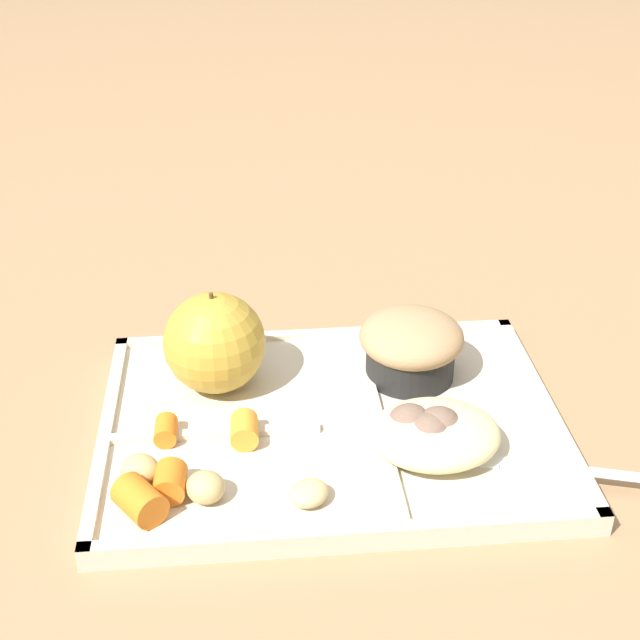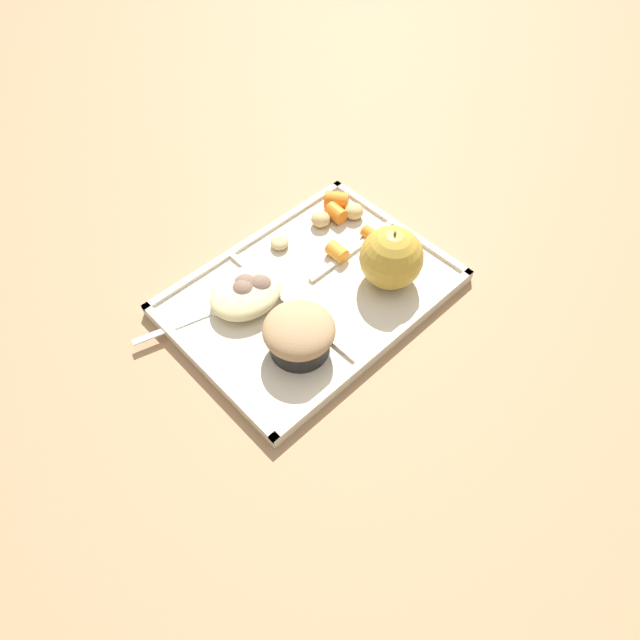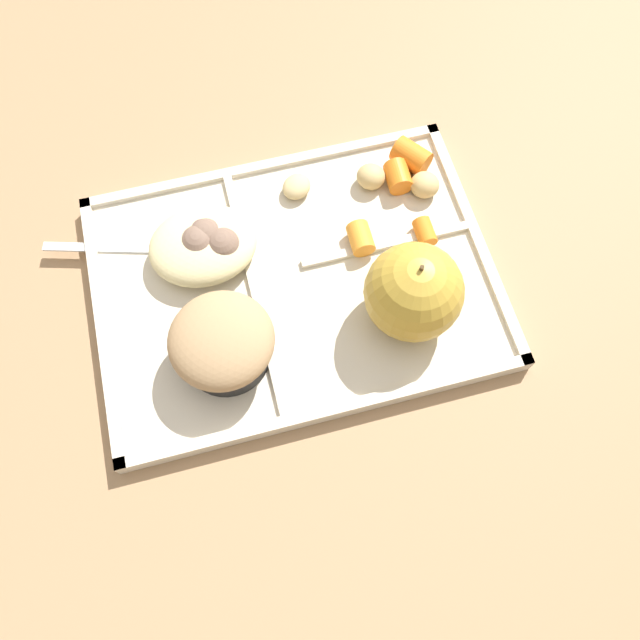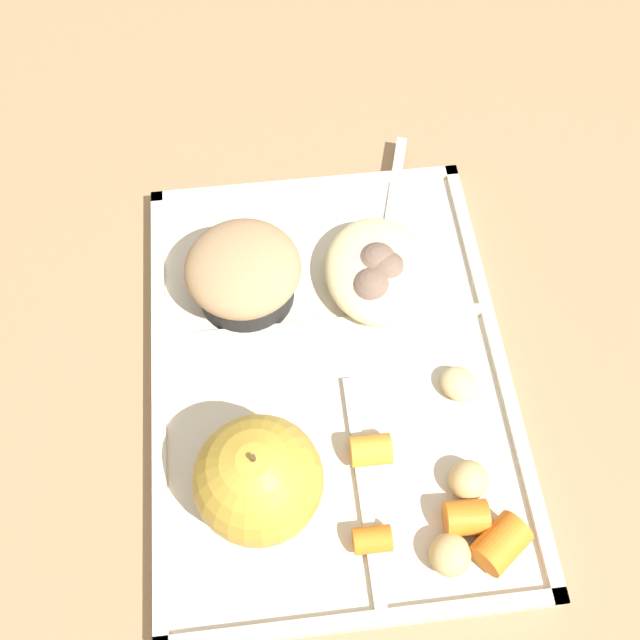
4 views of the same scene
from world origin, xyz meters
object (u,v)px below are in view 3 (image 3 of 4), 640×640
Objects in this scene: lunch_tray at (295,282)px; bran_muffin at (223,344)px; plastic_fork at (138,249)px; green_apple at (414,292)px.

bran_muffin is at bearing 37.97° from lunch_tray.
lunch_tray is at bearing -142.03° from bran_muffin.
bran_muffin is (0.08, 0.06, 0.04)m from lunch_tray.
plastic_fork is at bearing -64.17° from bran_muffin.
bran_muffin reaches higher than lunch_tray.
green_apple is 0.57× the size of plastic_fork.
green_apple reaches higher than bran_muffin.
green_apple is at bearing 147.32° from lunch_tray.
green_apple reaches higher than plastic_fork.
lunch_tray is 0.16m from plastic_fork.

